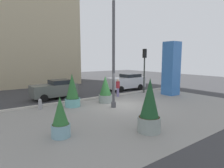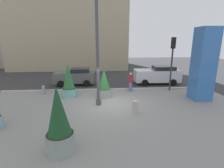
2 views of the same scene
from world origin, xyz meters
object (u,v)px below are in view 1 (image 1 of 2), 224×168
Objects in this scene: potted_plant_mid_plaza at (105,90)px; lamp_post at (114,55)px; potted_plant_near_right at (149,108)px; car_curb_west at (55,89)px; pedestrian_by_curb at (118,87)px; fire_hydrant at (40,104)px; traffic_light_far_side at (144,63)px; art_pillar_blue at (171,69)px; potted_plant_curbside at (60,119)px; concrete_bollard at (149,102)px; car_passing_lane at (126,82)px; potted_plant_by_pillar at (72,92)px.

lamp_post is at bearing -104.19° from potted_plant_mid_plaza.
lamp_post reaches higher than potted_plant_mid_plaza.
potted_plant_near_right reaches higher than car_curb_west.
lamp_post is at bearing -132.57° from pedestrian_by_curb.
potted_plant_mid_plaza is 5.00m from fire_hydrant.
potted_plant_near_right is 0.59× the size of traffic_light_far_side.
art_pillar_blue is 13.11m from potted_plant_curbside.
potted_plant_near_right is 6.67m from potted_plant_mid_plaza.
pedestrian_by_curb is (-4.72, 2.32, -1.65)m from art_pillar_blue.
traffic_light_far_side is (11.26, 5.79, 2.18)m from potted_plant_curbside.
concrete_bollard is at bearing -31.62° from fire_hydrant.
traffic_light_far_side is 4.05m from pedestrian_by_curb.
potted_plant_near_right is 0.59× the size of car_passing_lane.
potted_plant_mid_plaza is (0.42, 1.65, -2.78)m from lamp_post.
art_pillar_blue is at bearing -27.00° from car_curb_west.
lamp_post is 10.33× the size of fire_hydrant.
art_pillar_blue is 6.05m from concrete_bollard.
concrete_bollard is 0.19× the size of car_curb_west.
potted_plant_mid_plaza is at bearing -55.41° from car_curb_west.
potted_plant_near_right reaches higher than car_passing_lane.
lamp_post reaches higher than traffic_light_far_side.
traffic_light_far_side reaches higher than car_passing_lane.
potted_plant_near_right is at bearing -106.54° from lamp_post.
art_pillar_blue is 11.07m from car_curb_west.
traffic_light_far_side reaches higher than car_curb_west.
traffic_light_far_side is at bearing 6.52° from potted_plant_by_pillar.
fire_hydrant is at bearing 170.42° from art_pillar_blue.
potted_plant_curbside is at bearing -143.02° from car_passing_lane.
car_curb_west is at bearing 122.56° from concrete_bollard.
art_pillar_blue is 6.82× the size of fire_hydrant.
pedestrian_by_curb is at bearing 2.50° from fire_hydrant.
car_passing_lane is 4.04m from pedestrian_by_curb.
car_curb_west is at bearing 90.37° from potted_plant_by_pillar.
art_pillar_blue is 5.51m from pedestrian_by_curb.
car_curb_west is 8.19m from car_passing_lane.
car_curb_west is (-8.47, 2.62, -2.19)m from traffic_light_far_side.
fire_hydrant is (-4.45, 2.64, -3.41)m from lamp_post.
potted_plant_near_right reaches higher than potted_plant_curbside.
potted_plant_near_right reaches higher than concrete_bollard.
car_passing_lane reaches higher than concrete_bollard.
potted_plant_by_pillar is 0.55× the size of traffic_light_far_side.
fire_hydrant is at bearing 83.20° from potted_plant_curbside.
car_curb_west reaches higher than concrete_bollard.
potted_plant_curbside is 0.76× the size of potted_plant_by_pillar.
potted_plant_curbside is 5.52m from fire_hydrant.
car_passing_lane is (8.19, -0.15, 0.08)m from car_curb_west.
potted_plant_by_pillar is 8.71m from traffic_light_far_side.
art_pillar_blue is 2.38× the size of potted_plant_mid_plaza.
potted_plant_mid_plaza reaches higher than car_curb_west.
potted_plant_by_pillar reaches higher than car_passing_lane.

